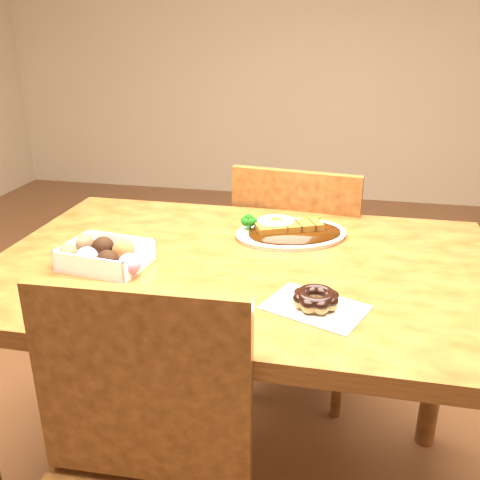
% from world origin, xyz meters
% --- Properties ---
extents(table, '(1.20, 0.80, 0.75)m').
position_xyz_m(table, '(0.00, 0.00, 0.65)').
color(table, '#46260E').
rests_on(table, ground).
extents(chair_far, '(0.47, 0.47, 0.87)m').
position_xyz_m(chair_far, '(0.09, 0.54, 0.48)').
color(chair_far, '#46260E').
rests_on(chair_far, ground).
extents(katsu_curry_plate, '(0.35, 0.30, 0.06)m').
position_xyz_m(katsu_curry_plate, '(0.09, 0.18, 0.76)').
color(katsu_curry_plate, white).
rests_on(katsu_curry_plate, table).
extents(donut_box, '(0.22, 0.17, 0.05)m').
position_xyz_m(donut_box, '(-0.32, -0.09, 0.78)').
color(donut_box, white).
rests_on(donut_box, table).
extents(pon_de_ring, '(0.23, 0.20, 0.04)m').
position_xyz_m(pon_de_ring, '(0.19, -0.20, 0.77)').
color(pon_de_ring, silver).
rests_on(pon_de_ring, table).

